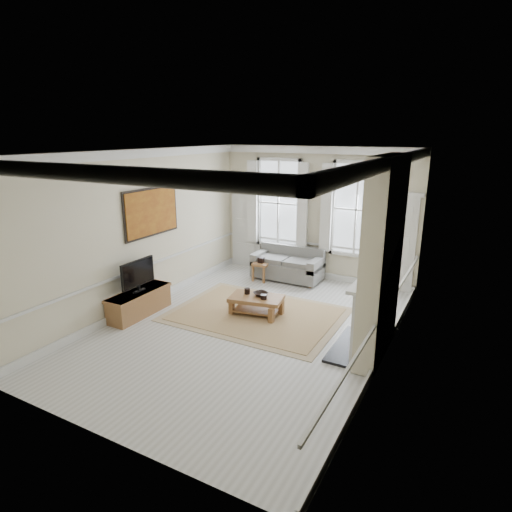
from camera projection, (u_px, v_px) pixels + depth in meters
The scene contains 23 objects.
floor at pixel (248, 328), 8.42m from camera, with size 7.20×7.20×0.00m, color #B7B5AD.
ceiling at pixel (247, 151), 7.48m from camera, with size 7.20×7.20×0.00m, color white.
back_wall at pixel (316, 214), 10.99m from camera, with size 5.20×5.20×0.00m, color beige.
left_wall at pixel (142, 230), 9.13m from camera, with size 7.20×7.20×0.00m, color beige.
right_wall at pixel (391, 265), 6.76m from camera, with size 7.20×7.20×0.00m, color beige.
window_left at pixel (279, 203), 11.37m from camera, with size 1.26×0.20×2.20m, color #B2BCC6, non-canonical shape.
window_right at pixel (356, 210), 10.42m from camera, with size 1.26×0.20×2.20m, color #B2BCC6, non-canonical shape.
door_left at pixel (246, 227), 12.05m from camera, with size 0.90×0.08×2.30m, color silver.
door_right at pixel (396, 244), 10.18m from camera, with size 0.90×0.08×2.30m, color silver.
painting at pixel (152, 212), 9.27m from camera, with size 0.05×1.66×1.06m, color #A5691C.
chimney_breast at pixel (382, 260), 7.01m from camera, with size 0.35×1.70×3.38m, color beige.
hearth at pixel (350, 346), 7.67m from camera, with size 0.55×1.50×0.05m, color black.
fireplace at pixel (364, 312), 7.38m from camera, with size 0.21×1.45×1.33m.
mirror at pixel (371, 238), 7.01m from camera, with size 0.06×1.26×1.06m, color gold.
sofa at pixel (288, 266), 11.19m from camera, with size 1.78×0.87×0.84m.
side_table at pixel (261, 267), 11.04m from camera, with size 0.45×0.45×0.49m.
rug at pixel (256, 314), 9.05m from camera, with size 3.50×2.60×0.02m, color tan.
coffee_table at pixel (256, 300), 8.96m from camera, with size 1.19×0.83×0.41m.
ceramic_pot_a at pixel (247, 291), 9.08m from camera, with size 0.12×0.12×0.12m, color black.
ceramic_pot_b at pixel (264, 297), 8.79m from camera, with size 0.13×0.13×0.09m, color black.
bowl at pixel (261, 294), 8.99m from camera, with size 0.29×0.29×0.07m, color black.
tv_stand at pixel (139, 303), 8.99m from camera, with size 0.47×1.47×0.52m, color brown.
tv at pixel (138, 273), 8.80m from camera, with size 0.08×0.90×0.68m.
Camera 1 is at (3.79, -6.70, 3.71)m, focal length 30.00 mm.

